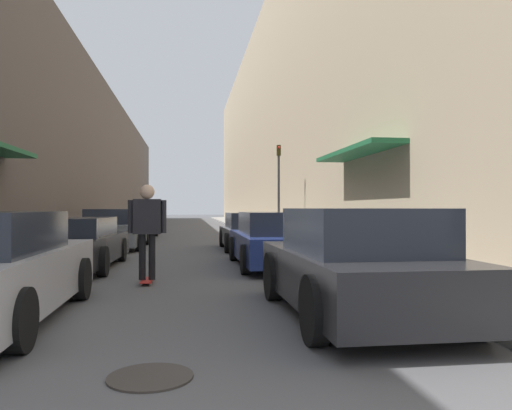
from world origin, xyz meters
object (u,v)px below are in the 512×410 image
Objects in this scene: manhole_cover at (150,377)px; parked_car_left_4 at (143,222)px; parked_car_left_2 at (116,229)px; traffic_light at (279,181)px; parked_car_right_1 at (276,240)px; parked_car_right_2 at (253,232)px; skateboarder at (147,222)px; parked_car_right_0 at (357,265)px; parked_car_left_1 at (75,244)px; parked_car_left_3 at (133,224)px.

parked_car_left_4 is at bearing 95.12° from manhole_cover.
parked_car_left_2 is 7.24m from traffic_light.
manhole_cover is at bearing -107.63° from parked_car_right_1.
parked_car_right_2 is 5.76× the size of manhole_cover.
parked_car_left_4 is 19.51m from skateboarder.
skateboarder is 12.39m from traffic_light.
parked_car_right_2 is at bearing 78.83° from manhole_cover.
parked_car_right_1 is 2.47× the size of skateboarder.
parked_car_right_0 is 4.33m from skateboarder.
skateboarder is (1.77, -19.43, 0.53)m from parked_car_left_4.
skateboarder reaches higher than parked_car_right_0.
traffic_light is at bearing 26.27° from parked_car_left_2.
parked_car_left_4 is (0.04, 16.98, 0.02)m from parked_car_left_1.
parked_car_left_3 is 19.31m from manhole_cover.
parked_car_left_4 is 23.11m from parked_car_right_0.
traffic_light is (1.69, 14.65, 1.85)m from parked_car_right_0.
parked_car_right_0 reaches higher than parked_car_left_4.
parked_car_left_1 is at bearing 178.32° from parked_car_right_1.
traffic_light reaches higher than parked_car_left_2.
parked_car_right_2 is at bearing 89.17° from parked_car_right_1.
parked_car_left_2 is at bearing -153.73° from traffic_light.
parked_car_left_4 is at bearing 95.20° from skateboarder.
parked_car_right_0 reaches higher than manhole_cover.
manhole_cover is (-2.45, -12.38, -0.58)m from parked_car_right_2.
parked_car_left_3 is (0.07, 11.57, 0.07)m from parked_car_left_1.
parked_car_left_4 is at bearing 90.22° from parked_car_left_2.
parked_car_left_3 is 17.83m from parked_car_right_0.
parked_car_left_1 is at bearing 106.40° from manhole_cover.
parked_car_right_0 is at bearing -78.45° from parked_car_left_4.
parked_car_right_1 is 7.86m from manhole_cover.
parked_car_left_3 is at bearing -89.67° from parked_car_left_4.
manhole_cover is at bearing -84.88° from parked_car_left_4.
parked_car_left_2 is 7.55m from parked_car_right_1.
parked_car_right_0 reaches higher than parked_car_left_2.
parked_car_left_1 reaches higher than manhole_cover.
manhole_cover is (-2.37, -7.47, -0.61)m from parked_car_right_1.
parked_car_left_3 is 2.66× the size of skateboarder.
parked_car_right_2 is (0.07, 4.91, -0.03)m from parked_car_right_1.
parked_car_left_2 reaches higher than parked_car_right_1.
parked_car_left_3 is 1.19× the size of parked_car_right_2.
parked_car_left_2 is 12.43m from parked_car_right_0.
manhole_cover is (0.44, -5.16, -1.11)m from skateboarder.
parked_car_left_3 is at bearing 104.94° from parked_car_right_0.
parked_car_left_1 is 1.17× the size of parked_car_right_0.
parked_car_left_2 is 13.69m from manhole_cover.
parked_car_left_4 reaches higher than parked_car_left_1.
skateboarder is 5.30m from manhole_cover.
parked_car_right_2 reaches higher than manhole_cover.
skateboarder is at bearing -84.80° from parked_car_left_4.
parked_car_left_2 is 0.97× the size of parked_car_left_3.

